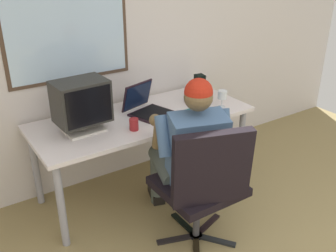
{
  "coord_description": "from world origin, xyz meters",
  "views": [
    {
      "loc": [
        -1.64,
        -0.26,
        1.99
      ],
      "look_at": [
        -0.21,
        1.92,
        0.77
      ],
      "focal_mm": 41.09,
      "sensor_mm": 36.0,
      "label": 1
    }
  ],
  "objects_px": {
    "cd_case": "(190,112)",
    "book_stack": "(197,98)",
    "wine_glass": "(222,96)",
    "coffee_mug": "(134,124)",
    "desk": "(143,124)",
    "office_chair": "(204,181)",
    "person_seated": "(190,151)",
    "crt_monitor": "(81,102)",
    "desk_speaker": "(200,85)",
    "laptop": "(145,105)"
  },
  "relations": [
    {
      "from": "desk",
      "to": "cd_case",
      "type": "relative_size",
      "value": 12.48
    },
    {
      "from": "laptop",
      "to": "desk_speaker",
      "type": "bearing_deg",
      "value": 8.55
    },
    {
      "from": "book_stack",
      "to": "coffee_mug",
      "type": "xyz_separation_m",
      "value": [
        -0.75,
        -0.19,
        0.0
      ]
    },
    {
      "from": "desk",
      "to": "cd_case",
      "type": "bearing_deg",
      "value": -25.01
    },
    {
      "from": "laptop",
      "to": "book_stack",
      "type": "distance_m",
      "value": 0.51
    },
    {
      "from": "office_chair",
      "to": "person_seated",
      "type": "relative_size",
      "value": 0.8
    },
    {
      "from": "book_stack",
      "to": "cd_case",
      "type": "bearing_deg",
      "value": -141.55
    },
    {
      "from": "laptop",
      "to": "wine_glass",
      "type": "bearing_deg",
      "value": -22.9
    },
    {
      "from": "laptop",
      "to": "crt_monitor",
      "type": "bearing_deg",
      "value": -173.91
    },
    {
      "from": "desk",
      "to": "office_chair",
      "type": "xyz_separation_m",
      "value": [
        -0.04,
        -0.88,
        -0.08
      ]
    },
    {
      "from": "crt_monitor",
      "to": "cd_case",
      "type": "bearing_deg",
      "value": -10.54
    },
    {
      "from": "desk_speaker",
      "to": "person_seated",
      "type": "bearing_deg",
      "value": -131.41
    },
    {
      "from": "office_chair",
      "to": "desk_speaker",
      "type": "height_order",
      "value": "office_chair"
    },
    {
      "from": "coffee_mug",
      "to": "cd_case",
      "type": "bearing_deg",
      "value": 3.12
    },
    {
      "from": "office_chair",
      "to": "crt_monitor",
      "type": "height_order",
      "value": "crt_monitor"
    },
    {
      "from": "desk_speaker",
      "to": "cd_case",
      "type": "bearing_deg",
      "value": -137.37
    },
    {
      "from": "laptop",
      "to": "desk_speaker",
      "type": "relative_size",
      "value": 2.08
    },
    {
      "from": "wine_glass",
      "to": "desk_speaker",
      "type": "xyz_separation_m",
      "value": [
        0.03,
        0.36,
        -0.01
      ]
    },
    {
      "from": "person_seated",
      "to": "laptop",
      "type": "height_order",
      "value": "person_seated"
    },
    {
      "from": "person_seated",
      "to": "wine_glass",
      "type": "height_order",
      "value": "person_seated"
    },
    {
      "from": "cd_case",
      "to": "coffee_mug",
      "type": "relative_size",
      "value": 1.61
    },
    {
      "from": "laptop",
      "to": "cd_case",
      "type": "relative_size",
      "value": 2.68
    },
    {
      "from": "crt_monitor",
      "to": "laptop",
      "type": "distance_m",
      "value": 0.6
    },
    {
      "from": "wine_glass",
      "to": "coffee_mug",
      "type": "bearing_deg",
      "value": 179.34
    },
    {
      "from": "desk",
      "to": "person_seated",
      "type": "bearing_deg",
      "value": -85.96
    },
    {
      "from": "office_chair",
      "to": "coffee_mug",
      "type": "relative_size",
      "value": 10.87
    },
    {
      "from": "wine_glass",
      "to": "coffee_mug",
      "type": "height_order",
      "value": "wine_glass"
    },
    {
      "from": "desk",
      "to": "laptop",
      "type": "distance_m",
      "value": 0.16
    },
    {
      "from": "person_seated",
      "to": "book_stack",
      "type": "bearing_deg",
      "value": 48.96
    },
    {
      "from": "desk",
      "to": "coffee_mug",
      "type": "bearing_deg",
      "value": -133.75
    },
    {
      "from": "desk",
      "to": "desk_speaker",
      "type": "distance_m",
      "value": 0.75
    },
    {
      "from": "laptop",
      "to": "desk_speaker",
      "type": "distance_m",
      "value": 0.66
    },
    {
      "from": "office_chair",
      "to": "coffee_mug",
      "type": "distance_m",
      "value": 0.72
    },
    {
      "from": "crt_monitor",
      "to": "cd_case",
      "type": "xyz_separation_m",
      "value": [
        0.88,
        -0.16,
        -0.23
      ]
    },
    {
      "from": "crt_monitor",
      "to": "desk_speaker",
      "type": "relative_size",
      "value": 2.1
    },
    {
      "from": "cd_case",
      "to": "book_stack",
      "type": "bearing_deg",
      "value": 38.45
    },
    {
      "from": "office_chair",
      "to": "coffee_mug",
      "type": "bearing_deg",
      "value": 102.66
    },
    {
      "from": "crt_monitor",
      "to": "book_stack",
      "type": "bearing_deg",
      "value": -0.35
    },
    {
      "from": "wine_glass",
      "to": "book_stack",
      "type": "relative_size",
      "value": 0.75
    },
    {
      "from": "desk",
      "to": "laptop",
      "type": "bearing_deg",
      "value": 45.88
    },
    {
      "from": "coffee_mug",
      "to": "desk",
      "type": "bearing_deg",
      "value": 46.25
    },
    {
      "from": "coffee_mug",
      "to": "wine_glass",
      "type": "bearing_deg",
      "value": -0.66
    },
    {
      "from": "crt_monitor",
      "to": "desk_speaker",
      "type": "height_order",
      "value": "crt_monitor"
    },
    {
      "from": "person_seated",
      "to": "crt_monitor",
      "type": "xyz_separation_m",
      "value": [
        -0.56,
        0.6,
        0.3
      ]
    },
    {
      "from": "office_chair",
      "to": "cd_case",
      "type": "xyz_separation_m",
      "value": [
        0.4,
        0.71,
        0.16
      ]
    },
    {
      "from": "crt_monitor",
      "to": "desk_speaker",
      "type": "bearing_deg",
      "value": 7.41
    },
    {
      "from": "person_seated",
      "to": "book_stack",
      "type": "relative_size",
      "value": 6.28
    },
    {
      "from": "desk",
      "to": "cd_case",
      "type": "height_order",
      "value": "cd_case"
    },
    {
      "from": "desk",
      "to": "crt_monitor",
      "type": "bearing_deg",
      "value": -179.46
    },
    {
      "from": "wine_glass",
      "to": "coffee_mug",
      "type": "xyz_separation_m",
      "value": [
        -0.87,
        0.01,
        -0.06
      ]
    }
  ]
}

